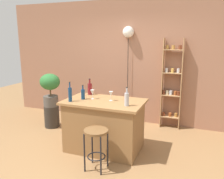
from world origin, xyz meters
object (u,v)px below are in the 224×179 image
at_px(bar_stool, 96,140).
at_px(potted_plant, 50,87).
at_px(bottle_wine_red, 90,89).
at_px(spice_shelf, 172,84).
at_px(bottle_soda_blue, 70,94).
at_px(pendant_globe_light, 128,33).
at_px(wine_glass_left, 111,94).
at_px(bottle_olive_oil, 127,99).
at_px(plant_stool, 52,116).
at_px(wine_glass_center, 92,92).
at_px(bottle_spirits_clear, 83,94).

distance_m(bar_stool, potted_plant, 2.11).
bearing_deg(bottle_wine_red, spice_shelf, 40.54).
height_order(bar_stool, bottle_soda_blue, bottle_soda_blue).
distance_m(spice_shelf, potted_plant, 2.63).
distance_m(spice_shelf, bottle_wine_red, 1.81).
relative_size(bottle_soda_blue, pendant_globe_light, 0.15).
relative_size(wine_glass_left, pendant_globe_light, 0.07).
relative_size(bar_stool, bottle_olive_oil, 2.08).
height_order(plant_stool, bottle_wine_red, bottle_wine_red).
relative_size(bar_stool, wine_glass_center, 3.83).
xyz_separation_m(wine_glass_left, pendant_globe_light, (-0.17, 1.50, 1.05)).
distance_m(potted_plant, bottle_olive_oil, 2.11).
bearing_deg(plant_stool, bottle_spirits_clear, -28.79).
bearing_deg(bar_stool, bottle_olive_oil, 56.98).
xyz_separation_m(bottle_wine_red, pendant_globe_light, (0.37, 1.22, 1.05)).
bearing_deg(bottle_spirits_clear, spice_shelf, 49.07).
bearing_deg(wine_glass_left, bar_stool, -87.41).
xyz_separation_m(bottle_olive_oil, wine_glass_center, (-0.69, 0.20, 0.00)).
relative_size(bar_stool, bottle_spirits_clear, 2.47).
bearing_deg(potted_plant, plant_stool, -90.00).
height_order(bottle_soda_blue, wine_glass_left, bottle_soda_blue).
distance_m(bottle_wine_red, bottle_soda_blue, 0.57).
height_order(potted_plant, pendant_globe_light, pendant_globe_light).
bearing_deg(bar_stool, potted_plant, 143.52).
distance_m(bottle_wine_red, bottle_spirits_clear, 0.36).
height_order(potted_plant, bottle_spirits_clear, potted_plant).
relative_size(bar_stool, plant_stool, 1.31).
relative_size(bottle_wine_red, bottle_spirits_clear, 1.20).
relative_size(bottle_olive_oil, pendant_globe_light, 0.14).
bearing_deg(bottle_wine_red, bar_stool, -59.43).
distance_m(bottle_wine_red, bottle_olive_oil, 1.00).
relative_size(wine_glass_left, wine_glass_center, 1.00).
distance_m(wine_glass_left, wine_glass_center, 0.35).
bearing_deg(spice_shelf, bottle_olive_oil, -106.56).
xyz_separation_m(bottle_olive_oil, wine_glass_left, (-0.35, 0.20, 0.00)).
distance_m(bottle_soda_blue, bottle_spirits_clear, 0.25).
bearing_deg(plant_stool, potted_plant, 90.00).
bearing_deg(wine_glass_left, bottle_wine_red, 152.70).
relative_size(plant_stool, pendant_globe_light, 0.22).
relative_size(plant_stool, wine_glass_center, 2.92).
bearing_deg(wine_glass_center, bar_stool, -60.91).
bearing_deg(bottle_olive_oil, bottle_spirits_clear, 171.93).
bearing_deg(potted_plant, pendant_globe_light, 33.15).
relative_size(bar_stool, bottle_soda_blue, 1.85).
bearing_deg(bottle_olive_oil, bottle_wine_red, 151.59).
xyz_separation_m(bar_stool, wine_glass_center, (-0.38, 0.68, 0.54)).
xyz_separation_m(potted_plant, pendant_globe_light, (1.46, 0.96, 1.15)).
height_order(bar_stool, wine_glass_center, wine_glass_center).
bearing_deg(plant_stool, pendant_globe_light, 33.15).
distance_m(plant_stool, bottle_olive_oil, 2.25).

